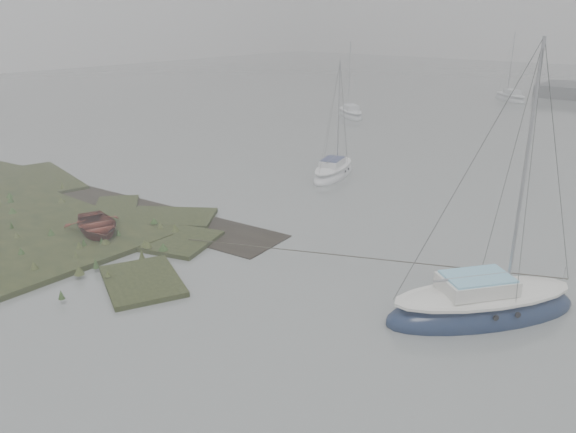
# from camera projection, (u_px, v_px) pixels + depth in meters

# --- Properties ---
(ground) EXTENTS (160.00, 160.00, 0.00)m
(ground) POSITION_uv_depth(u_px,v_px,m) (469.00, 142.00, 42.63)
(ground) COLOR slate
(ground) RESTS_ON ground
(sailboat_main) EXTENTS (5.67, 6.53, 9.25)m
(sailboat_main) POSITION_uv_depth(u_px,v_px,m) (481.00, 307.00, 17.96)
(sailboat_main) COLOR #14213D
(sailboat_main) RESTS_ON ground
(sailboat_white) EXTENTS (2.95, 5.33, 7.16)m
(sailboat_white) POSITION_uv_depth(u_px,v_px,m) (333.00, 172.00, 33.56)
(sailboat_white) COLOR silver
(sailboat_white) RESTS_ON ground
(sailboat_far_a) EXTENTS (5.11, 4.60, 7.33)m
(sailboat_far_a) POSITION_uv_depth(u_px,v_px,m) (350.00, 114.00, 52.97)
(sailboat_far_a) COLOR #B8BFC3
(sailboat_far_a) RESTS_ON ground
(sailboat_far_c) EXTENTS (5.42, 5.10, 7.92)m
(sailboat_far_c) POSITION_uv_depth(u_px,v_px,m) (510.00, 98.00, 62.96)
(sailboat_far_c) COLOR #B3BABE
(sailboat_far_c) RESTS_ON ground
(dinghy) EXTENTS (3.99, 3.44, 0.70)m
(dinghy) POSITION_uv_depth(u_px,v_px,m) (97.00, 225.00, 24.16)
(dinghy) COLOR #602015
(dinghy) RESTS_ON marsh_bank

